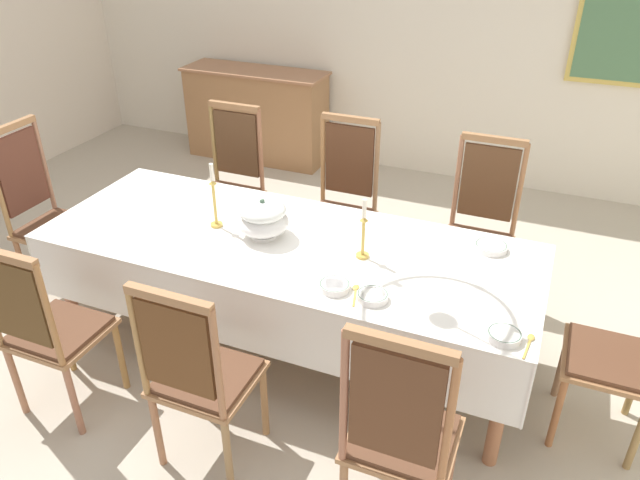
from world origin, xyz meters
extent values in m
cube|color=#B6AA97|center=(0.00, 0.00, -0.02)|extent=(7.12, 5.67, 0.04)
cube|color=silver|center=(0.00, 2.87, 1.51)|extent=(7.12, 0.08, 3.03)
cylinder|color=#A3664C|center=(-1.27, -0.49, 0.36)|extent=(0.07, 0.07, 0.71)
cylinder|color=#A36544|center=(1.27, -0.49, 0.36)|extent=(0.07, 0.07, 0.71)
cylinder|color=olive|center=(-1.27, 0.32, 0.36)|extent=(0.07, 0.07, 0.71)
cylinder|color=#A06B4E|center=(1.27, 0.32, 0.36)|extent=(0.07, 0.07, 0.71)
cube|color=#9C6842|center=(0.00, -0.08, 0.67)|extent=(2.61, 0.89, 0.08)
cube|color=#9A6B44|center=(0.00, -0.08, 0.73)|extent=(2.73, 1.01, 0.03)
cube|color=white|center=(0.00, -0.08, 0.75)|extent=(2.75, 1.03, 0.00)
cube|color=white|center=(0.00, -0.59, 0.56)|extent=(2.75, 0.00, 0.38)
cube|color=white|center=(0.00, 0.43, 0.56)|extent=(2.75, 0.00, 0.38)
cube|color=white|center=(-1.37, -0.08, 0.56)|extent=(0.00, 1.03, 0.38)
cube|color=white|center=(1.37, -0.08, 0.56)|extent=(0.00, 1.03, 0.38)
cylinder|color=#9F733C|center=(-1.08, -0.75, 0.22)|extent=(0.04, 0.04, 0.44)
cylinder|color=#A3743E|center=(-0.70, -0.75, 0.22)|extent=(0.04, 0.04, 0.44)
cylinder|color=#A06A4C|center=(-1.08, -1.11, 0.22)|extent=(0.04, 0.04, 0.44)
cylinder|color=#9A634B|center=(-0.70, -1.11, 0.22)|extent=(0.04, 0.04, 0.44)
cube|color=#9A6B44|center=(-0.89, -0.93, 0.46)|extent=(0.44, 0.42, 0.03)
cube|color=brown|center=(-0.89, -0.93, 0.48)|extent=(0.40, 0.38, 0.02)
cylinder|color=#A16D3E|center=(-0.69, -1.12, 0.75)|extent=(0.03, 0.03, 0.56)
cube|color=brown|center=(-0.89, -1.12, 0.78)|extent=(0.34, 0.02, 0.43)
cube|color=#9A6B44|center=(-0.89, -1.12, 1.03)|extent=(0.40, 0.04, 0.04)
cylinder|color=#A27346|center=(-0.70, 0.58, 0.22)|extent=(0.04, 0.04, 0.44)
cylinder|color=#A46B41|center=(-1.08, 0.58, 0.22)|extent=(0.04, 0.04, 0.44)
cylinder|color=#9B6C48|center=(-0.70, 0.94, 0.22)|extent=(0.04, 0.04, 0.44)
cylinder|color=#99634D|center=(-1.08, 0.94, 0.22)|extent=(0.04, 0.04, 0.44)
cube|color=#9A6B44|center=(-0.89, 0.76, 0.46)|extent=(0.44, 0.42, 0.03)
cube|color=brown|center=(-0.89, 0.76, 0.48)|extent=(0.40, 0.38, 0.02)
cylinder|color=#9D6346|center=(-0.69, 0.95, 0.78)|extent=(0.03, 0.03, 0.63)
cylinder|color=olive|center=(-1.08, 0.95, 0.78)|extent=(0.03, 0.03, 0.63)
cube|color=#543721|center=(-0.89, 0.95, 0.81)|extent=(0.34, 0.02, 0.48)
cube|color=#9A6B44|center=(-0.89, 0.95, 1.10)|extent=(0.40, 0.04, 0.04)
cylinder|color=#9F6C4A|center=(-0.20, -0.75, 0.22)|extent=(0.04, 0.04, 0.44)
cylinder|color=#9A6B42|center=(0.18, -0.75, 0.22)|extent=(0.04, 0.04, 0.44)
cylinder|color=#9C6747|center=(-0.20, -1.11, 0.22)|extent=(0.04, 0.04, 0.44)
cylinder|color=#937049|center=(0.18, -1.11, 0.22)|extent=(0.04, 0.04, 0.44)
cube|color=#9A6B44|center=(-0.01, -0.93, 0.46)|extent=(0.44, 0.42, 0.03)
cube|color=brown|center=(-0.01, -0.93, 0.48)|extent=(0.40, 0.38, 0.02)
cylinder|color=#A17442|center=(-0.21, -1.12, 0.76)|extent=(0.03, 0.03, 0.57)
cylinder|color=#9F6A47|center=(0.18, -1.12, 0.76)|extent=(0.03, 0.03, 0.57)
cube|color=brown|center=(-0.01, -1.12, 0.78)|extent=(0.34, 0.02, 0.43)
cube|color=#9A6B44|center=(-0.01, -1.12, 1.04)|extent=(0.40, 0.04, 0.04)
cylinder|color=#96634E|center=(0.18, 0.58, 0.22)|extent=(0.04, 0.04, 0.44)
cylinder|color=#91754B|center=(-0.20, 0.58, 0.22)|extent=(0.04, 0.04, 0.44)
cylinder|color=#A07244|center=(0.18, 0.94, 0.22)|extent=(0.04, 0.04, 0.44)
cylinder|color=#94623D|center=(-0.20, 0.94, 0.22)|extent=(0.04, 0.04, 0.44)
cube|color=#9A6B44|center=(-0.01, 0.76, 0.46)|extent=(0.44, 0.42, 0.03)
cube|color=brown|center=(-0.01, 0.76, 0.48)|extent=(0.40, 0.38, 0.02)
cylinder|color=#936A48|center=(0.18, 0.95, 0.79)|extent=(0.03, 0.03, 0.65)
cylinder|color=#A26E40|center=(-0.21, 0.95, 0.79)|extent=(0.03, 0.03, 0.65)
cube|color=#52301D|center=(-0.01, 0.95, 0.83)|extent=(0.34, 0.02, 0.49)
cube|color=#9A6B44|center=(-0.01, 0.95, 1.12)|extent=(0.40, 0.04, 0.04)
cylinder|color=olive|center=(0.73, -0.75, 0.22)|extent=(0.04, 0.04, 0.44)
cylinder|color=#9C6349|center=(1.11, -0.75, 0.22)|extent=(0.04, 0.04, 0.44)
cube|color=#9A6B44|center=(0.92, -0.93, 0.46)|extent=(0.44, 0.42, 0.03)
cube|color=brown|center=(0.92, -0.93, 0.48)|extent=(0.40, 0.38, 0.02)
cylinder|color=#9C6148|center=(0.73, -1.12, 0.79)|extent=(0.03, 0.03, 0.64)
cylinder|color=#9E623B|center=(1.12, -1.12, 0.79)|extent=(0.03, 0.03, 0.64)
cube|color=brown|center=(0.92, -1.12, 0.82)|extent=(0.34, 0.02, 0.49)
cube|color=#9A6B44|center=(0.92, -1.12, 1.11)|extent=(0.40, 0.04, 0.04)
cylinder|color=#9E6A40|center=(1.11, 0.58, 0.22)|extent=(0.04, 0.04, 0.44)
cylinder|color=#9E6D47|center=(0.73, 0.58, 0.22)|extent=(0.04, 0.04, 0.44)
cylinder|color=#9C693F|center=(1.11, 0.94, 0.22)|extent=(0.04, 0.04, 0.44)
cylinder|color=#99674D|center=(0.73, 0.94, 0.22)|extent=(0.04, 0.04, 0.44)
cube|color=#9A6B44|center=(0.92, 0.76, 0.46)|extent=(0.44, 0.42, 0.03)
cube|color=brown|center=(0.92, 0.76, 0.48)|extent=(0.40, 0.38, 0.02)
cylinder|color=#A06A44|center=(1.12, 0.95, 0.79)|extent=(0.03, 0.03, 0.64)
cylinder|color=#9E684B|center=(0.73, 0.95, 0.79)|extent=(0.03, 0.03, 0.64)
cube|color=brown|center=(0.92, 0.95, 0.82)|extent=(0.34, 0.02, 0.49)
cube|color=#9A6B44|center=(0.92, 0.95, 1.11)|extent=(0.40, 0.04, 0.04)
cylinder|color=#9C613B|center=(-1.53, 0.11, 0.22)|extent=(0.04, 0.04, 0.44)
cylinder|color=#996441|center=(-1.53, -0.27, 0.22)|extent=(0.04, 0.04, 0.44)
cylinder|color=#9D6E4C|center=(-1.89, 0.11, 0.22)|extent=(0.04, 0.04, 0.44)
cylinder|color=#9C6644|center=(-1.89, -0.27, 0.22)|extent=(0.04, 0.04, 0.44)
cube|color=#9A6B44|center=(-1.71, -0.08, 0.46)|extent=(0.42, 0.44, 0.03)
cube|color=brown|center=(-1.71, -0.08, 0.48)|extent=(0.38, 0.40, 0.02)
cylinder|color=#94634A|center=(-1.90, 0.11, 0.81)|extent=(0.03, 0.03, 0.68)
cube|color=brown|center=(-1.90, -0.08, 0.84)|extent=(0.02, 0.34, 0.51)
cube|color=#9A6B44|center=(-1.90, -0.08, 1.14)|extent=(0.04, 0.40, 0.04)
cylinder|color=#A2623B|center=(1.53, -0.27, 0.22)|extent=(0.04, 0.04, 0.44)
cylinder|color=#946C4D|center=(1.53, 0.11, 0.22)|extent=(0.04, 0.04, 0.44)
cylinder|color=olive|center=(1.89, -0.27, 0.22)|extent=(0.04, 0.04, 0.44)
cylinder|color=olive|center=(1.89, 0.11, 0.22)|extent=(0.04, 0.04, 0.44)
cube|color=#9A6B44|center=(1.71, -0.08, 0.46)|extent=(0.42, 0.44, 0.03)
cube|color=brown|center=(1.71, -0.08, 0.48)|extent=(0.38, 0.40, 0.02)
cylinder|color=silver|center=(-0.14, -0.08, 0.76)|extent=(0.16, 0.16, 0.02)
ellipsoid|color=silver|center=(-0.14, -0.08, 0.83)|extent=(0.29, 0.29, 0.13)
ellipsoid|color=silver|center=(-0.14, -0.08, 0.91)|extent=(0.26, 0.26, 0.10)
sphere|color=#476650|center=(-0.14, -0.08, 0.96)|extent=(0.03, 0.03, 0.03)
cylinder|color=gold|center=(-0.44, -0.08, 0.76)|extent=(0.07, 0.07, 0.02)
cylinder|color=gold|center=(-0.44, -0.08, 0.89)|extent=(0.02, 0.02, 0.25)
cone|color=gold|center=(-0.44, -0.08, 1.02)|extent=(0.04, 0.04, 0.02)
cylinder|color=silver|center=(-0.44, -0.08, 1.08)|extent=(0.02, 0.02, 0.10)
cylinder|color=gold|center=(0.44, -0.08, 0.76)|extent=(0.07, 0.07, 0.02)
cylinder|color=gold|center=(0.44, -0.08, 0.87)|extent=(0.02, 0.02, 0.20)
cone|color=gold|center=(0.44, -0.08, 0.98)|extent=(0.04, 0.04, 0.02)
cylinder|color=silver|center=(0.44, -0.08, 1.04)|extent=(0.02, 0.02, 0.10)
cylinder|color=silver|center=(0.42, -0.42, 0.77)|extent=(0.15, 0.15, 0.03)
cylinder|color=silver|center=(0.42, -0.42, 0.77)|extent=(0.12, 0.12, 0.02)
torus|color=#476650|center=(0.42, -0.42, 0.78)|extent=(0.15, 0.15, 0.01)
cylinder|color=silver|center=(1.23, -0.49, 0.77)|extent=(0.15, 0.15, 0.03)
cylinder|color=white|center=(1.23, -0.49, 0.77)|extent=(0.12, 0.12, 0.02)
torus|color=#476650|center=(1.23, -0.49, 0.78)|extent=(0.14, 0.14, 0.01)
cylinder|color=silver|center=(0.61, -0.43, 0.77)|extent=(0.15, 0.15, 0.03)
cylinder|color=silver|center=(0.61, -0.43, 0.77)|extent=(0.12, 0.12, 0.02)
torus|color=#476650|center=(0.61, -0.43, 0.78)|extent=(0.14, 0.14, 0.01)
cylinder|color=silver|center=(1.06, 0.25, 0.77)|extent=(0.17, 0.17, 0.03)
cylinder|color=silver|center=(1.06, 0.25, 0.77)|extent=(0.14, 0.14, 0.02)
torus|color=#476650|center=(1.06, 0.25, 0.78)|extent=(0.17, 0.17, 0.01)
cube|color=gold|center=(0.53, -0.45, 0.75)|extent=(0.05, 0.14, 0.00)
ellipsoid|color=gold|center=(0.51, -0.37, 0.75)|extent=(0.03, 0.05, 0.01)
cube|color=gold|center=(1.33, -0.52, 0.75)|extent=(0.02, 0.14, 0.00)
ellipsoid|color=gold|center=(1.33, -0.44, 0.75)|extent=(0.03, 0.05, 0.01)
cube|color=#9A6B44|center=(-1.58, 2.55, 0.44)|extent=(1.40, 0.44, 0.88)
cube|color=#A06C4B|center=(-1.58, 2.55, 0.89)|extent=(1.44, 0.48, 0.02)
cube|color=#9E6240|center=(-1.23, 2.78, 0.44)|extent=(0.59, 0.01, 0.70)
cube|color=#A76551|center=(-1.93, 2.78, 0.44)|extent=(0.59, 0.01, 0.70)
camera|label=1|loc=(1.28, -2.68, 2.43)|focal=34.09mm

